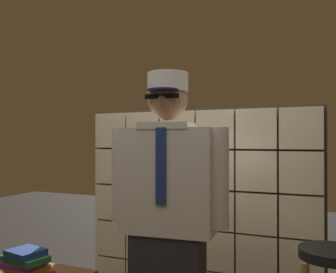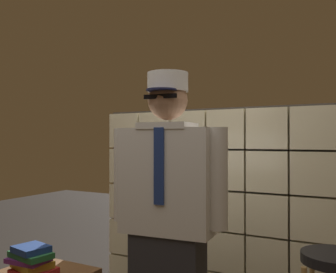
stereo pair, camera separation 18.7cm
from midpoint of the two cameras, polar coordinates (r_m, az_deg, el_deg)
The scene contains 3 objects.
glass_block_wall at distance 3.04m, azimuth 7.90°, elevation -10.81°, with size 1.91×0.10×1.59m.
standing_person at distance 2.10m, azimuth 2.56°, elevation -12.59°, with size 0.68×0.30×1.69m.
book_stack at distance 2.36m, azimuth -17.75°, elevation -17.54°, with size 0.27×0.23×0.17m.
Camera 2 is at (1.15, -1.41, 1.32)m, focal length 40.24 mm.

